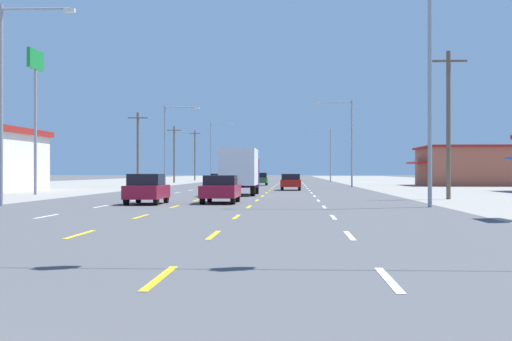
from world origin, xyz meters
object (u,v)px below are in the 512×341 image
(streetlight_left_row_1, at_px, (169,139))
(streetlight_right_row_2, at_px, (328,151))
(hatchback_center_turn_farther, at_px, (260,179))
(streetlight_right_row_0, at_px, (419,77))
(hatchback_inner_left_nearest, at_px, (147,189))
(streetlight_left_row_2, at_px, (213,147))
(sedan_center_turn_near, at_px, (221,189))
(sedan_inner_left_far, at_px, (220,181))
(sedan_inner_right_midfar, at_px, (291,182))
(pole_sign_left_row_1, at_px, (35,83))
(streetlight_left_row_0, at_px, (8,90))
(box_truck_center_turn_mid, at_px, (240,169))
(streetlight_right_row_1, at_px, (348,137))
(suv_far_left_farthest, at_px, (234,175))

(streetlight_left_row_1, distance_m, streetlight_right_row_2, 48.23)
(hatchback_center_turn_farther, relative_size, streetlight_right_row_0, 0.37)
(hatchback_inner_left_nearest, xyz_separation_m, streetlight_left_row_2, (-6.19, 85.81, 5.05))
(sedan_center_turn_near, distance_m, sedan_inner_left_far, 35.82)
(hatchback_center_turn_farther, bearing_deg, sedan_inner_left_far, -103.58)
(sedan_inner_right_midfar, bearing_deg, hatchback_center_turn_farther, 99.21)
(hatchback_inner_left_nearest, xyz_separation_m, streetlight_right_row_2, (13.34, 85.81, 4.32))
(pole_sign_left_row_1, bearing_deg, streetlight_right_row_2, 71.03)
(streetlight_left_row_0, bearing_deg, box_truck_center_turn_mid, 59.43)
(sedan_center_turn_near, height_order, streetlight_right_row_1, streetlight_right_row_1)
(hatchback_center_turn_farther, xyz_separation_m, streetlight_right_row_1, (9.89, -9.82, 4.64))
(sedan_center_turn_near, bearing_deg, box_truck_center_turn_mid, 89.75)
(streetlight_left_row_0, bearing_deg, pole_sign_left_row_1, 105.98)
(sedan_inner_left_far, bearing_deg, hatchback_center_turn_farther, 76.42)
(streetlight_left_row_1, bearing_deg, streetlight_right_row_0, -66.25)
(sedan_inner_left_far, distance_m, streetlight_left_row_1, 8.87)
(suv_far_left_farthest, distance_m, pole_sign_left_row_1, 78.05)
(hatchback_center_turn_farther, distance_m, pole_sign_left_row_1, 40.24)
(suv_far_left_farthest, bearing_deg, streetlight_left_row_0, -91.83)
(streetlight_left_row_2, bearing_deg, streetlight_right_row_0, -77.56)
(streetlight_left_row_0, height_order, streetlight_left_row_2, streetlight_left_row_2)
(streetlight_right_row_1, bearing_deg, streetlight_right_row_2, 90.01)
(box_truck_center_turn_mid, relative_size, sedan_inner_right_midfar, 1.60)
(pole_sign_left_row_1, xyz_separation_m, streetlight_right_row_1, (24.45, 26.98, -2.63))
(box_truck_center_turn_mid, xyz_separation_m, streetlight_left_row_1, (-9.82, 27.39, 3.36))
(streetlight_right_row_0, height_order, streetlight_right_row_2, streetlight_right_row_0)
(streetlight_right_row_0, xyz_separation_m, streetlight_right_row_2, (0.06, 88.24, -0.95))
(pole_sign_left_row_1, relative_size, streetlight_right_row_1, 1.11)
(streetlight_left_row_2, bearing_deg, streetlight_left_row_0, -90.00)
(hatchback_center_turn_farther, bearing_deg, suv_far_left_farthest, 99.29)
(box_truck_center_turn_mid, relative_size, streetlight_right_row_0, 0.69)
(pole_sign_left_row_1, xyz_separation_m, streetlight_left_row_1, (4.96, 26.98, -2.86))
(streetlight_right_row_1, bearing_deg, box_truck_center_turn_mid, -109.43)
(sedan_center_turn_near, bearing_deg, streetlight_left_row_1, 103.62)
(pole_sign_left_row_1, distance_m, streetlight_right_row_1, 36.51)
(sedan_center_turn_near, height_order, streetlight_left_row_1, streetlight_left_row_1)
(sedan_center_turn_near, distance_m, streetlight_left_row_0, 11.58)
(sedan_center_turn_near, distance_m, sedan_inner_right_midfar, 27.15)
(streetlight_right_row_2, bearing_deg, streetlight_right_row_0, -90.04)
(sedan_inner_right_midfar, bearing_deg, streetlight_right_row_2, 83.92)
(box_truck_center_turn_mid, relative_size, hatchback_center_turn_farther, 1.85)
(hatchback_inner_left_nearest, height_order, sedan_inner_left_far, hatchback_inner_left_nearest)
(streetlight_left_row_0, height_order, streetlight_left_row_1, streetlight_left_row_0)
(sedan_inner_left_far, height_order, streetlight_left_row_0, streetlight_left_row_0)
(box_truck_center_turn_mid, bearing_deg, streetlight_right_row_2, 82.31)
(pole_sign_left_row_1, bearing_deg, hatchback_center_turn_farther, 68.43)
(sedan_inner_right_midfar, xyz_separation_m, sedan_inner_left_far, (-7.27, 8.71, 0.00))
(sedan_center_turn_near, bearing_deg, suv_far_left_farthest, 94.29)
(pole_sign_left_row_1, bearing_deg, streetlight_left_row_1, 79.58)
(streetlight_left_row_0, xyz_separation_m, streetlight_left_row_1, (0.06, 44.12, -0.36))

